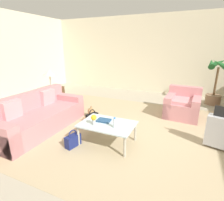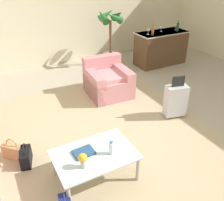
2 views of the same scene
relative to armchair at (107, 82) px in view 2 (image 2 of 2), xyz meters
The scene contains 18 objects.
ground_plane 1.92m from the armchair, 118.51° to the right, with size 12.00×12.00×0.00m, color #A89E89.
wall_back 2.85m from the armchair, 110.68° to the left, with size 10.24×0.12×3.10m, color beige.
area_rug 2.12m from the armchair, 135.76° to the right, with size 5.20×4.40×0.01m, color tan.
armchair is the anchor object (origin of this frame).
coffee_table 2.53m from the armchair, 121.07° to the right, with size 1.08×0.73×0.43m.
water_bottle 2.53m from the armchair, 115.99° to the right, with size 0.06×0.06×0.20m.
coffee_table_book 2.53m from the armchair, 124.34° to the right, with size 0.27×0.21×0.03m, color navy.
flower_vase 2.78m from the armchair, 123.36° to the right, with size 0.11×0.11×0.21m.
bar_console 2.39m from the armchair, 23.07° to the left, with size 1.47×0.68×0.92m.
wine_glass_leftmost 2.06m from the armchair, 28.10° to the left, with size 0.08×0.08×0.15m.
wine_glass_left_of_centre 2.52m from the armchair, 24.16° to the left, with size 0.08×0.08×0.15m.
wine_glass_right_of_centre 2.95m from the armchair, 19.53° to the left, with size 0.08×0.08×0.15m.
wine_bottle_amber 2.08m from the armchair, 24.54° to the left, with size 0.07×0.07×0.30m.
wine_bottle_green 2.84m from the armchair, 17.17° to the left, with size 0.07×0.07×0.30m.
suitcase_silver 1.62m from the armchair, 64.59° to the right, with size 0.44×0.31×0.85m.
handbag_black 2.54m from the armchair, 145.64° to the right, with size 0.22×0.35×0.36m.
handbag_tan 2.55m from the armchair, 151.54° to the right, with size 0.32×0.33×0.36m.
potted_palm 1.84m from the armchair, 59.73° to the left, with size 0.64×0.64×1.56m.
Camera 2 is at (-1.39, -2.83, 2.67)m, focal length 40.00 mm.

